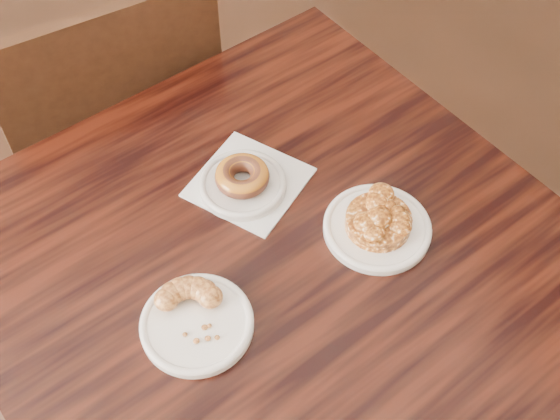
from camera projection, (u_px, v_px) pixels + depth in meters
name	position (u px, v px, depth m)	size (l,w,h in m)	color
cafe_table	(276.00, 358.00, 1.41)	(0.90, 0.90, 0.75)	black
chair_far	(104.00, 118.00, 1.71)	(0.50, 0.50, 0.90)	black
napkin	(249.00, 182.00, 1.20)	(0.17, 0.17, 0.00)	silver
plate_donut	(243.00, 185.00, 1.18)	(0.15, 0.15, 0.01)	silver
plate_cruller	(197.00, 324.00, 1.03)	(0.17, 0.17, 0.01)	white
plate_fritter	(377.00, 228.00, 1.14)	(0.17, 0.17, 0.01)	white
glazed_donut	(242.00, 176.00, 1.17)	(0.09, 0.09, 0.03)	brown
apple_fritter	(379.00, 220.00, 1.12)	(0.14, 0.14, 0.03)	#451D07
cruller_fragment	(195.00, 317.00, 1.01)	(0.12, 0.12, 0.03)	brown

